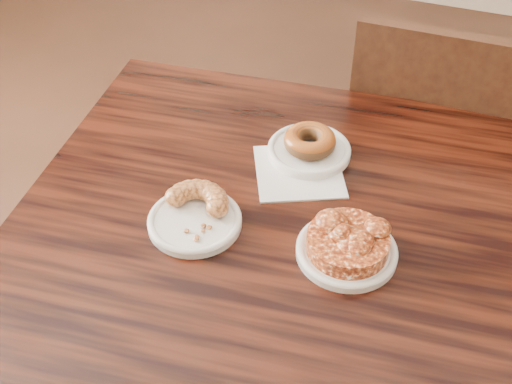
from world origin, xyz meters
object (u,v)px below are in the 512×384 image
(cruller_fragment, at_px, (194,212))
(chair_far, at_px, (427,165))
(glazed_donut, at_px, (310,141))
(apple_fritter, at_px, (348,240))
(cafe_table, at_px, (262,349))

(cruller_fragment, bearing_deg, chair_far, 63.60)
(glazed_donut, distance_m, apple_fritter, 0.24)
(glazed_donut, height_order, apple_fritter, apple_fritter)
(cafe_table, height_order, glazed_donut, glazed_donut)
(glazed_donut, bearing_deg, apple_fritter, -59.74)
(cruller_fragment, bearing_deg, glazed_donut, 62.30)
(cafe_table, xyz_separation_m, apple_fritter, (0.15, -0.03, 0.41))
(apple_fritter, distance_m, cruller_fragment, 0.25)
(chair_far, bearing_deg, apple_fritter, 83.02)
(glazed_donut, height_order, cruller_fragment, glazed_donut)
(cafe_table, height_order, apple_fritter, apple_fritter)
(chair_far, distance_m, glazed_donut, 0.57)
(cafe_table, xyz_separation_m, cruller_fragment, (-0.10, -0.05, 0.40))
(glazed_donut, relative_size, apple_fritter, 0.55)
(chair_far, bearing_deg, cafe_table, 69.75)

